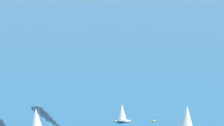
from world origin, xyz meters
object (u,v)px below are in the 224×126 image
at_px(sailboat_ahead, 122,113).
at_px(marker_buoy, 154,121).
at_px(sailboat_far_stbd, 36,121).
at_px(sailboat_offshore, 187,118).

height_order(sailboat_ahead, marker_buoy, sailboat_ahead).
bearing_deg(sailboat_far_stbd, sailboat_offshore, 111.63).
relative_size(sailboat_ahead, marker_buoy, 4.32).
bearing_deg(sailboat_far_stbd, sailboat_ahead, 132.39).
bearing_deg(marker_buoy, sailboat_far_stbd, -53.66).
bearing_deg(sailboat_offshore, sailboat_ahead, -96.12).
height_order(sailboat_offshore, sailboat_ahead, sailboat_offshore).
xyz_separation_m(sailboat_far_stbd, sailboat_offshore, (-21.81, 55.00, 0.15)).
distance_m(sailboat_offshore, sailboat_ahead, 28.05).
relative_size(sailboat_offshore, marker_buoy, 6.06).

